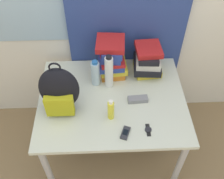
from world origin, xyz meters
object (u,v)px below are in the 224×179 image
object	(u,v)px
book_stack_center	(148,60)
water_bottle	(95,73)
cell_phone	(125,133)
sports_bottle	(109,72)
sunscreen_bottle	(111,110)
book_stack_left	(112,58)
sunglasses_case	(138,99)
backpack	(59,91)
wristwatch	(148,130)

from	to	relation	value
book_stack_center	water_bottle	distance (m)	0.44
cell_phone	sports_bottle	bearing A→B (deg)	101.72
water_bottle	sunscreen_bottle	distance (m)	0.36
book_stack_left	sunglasses_case	size ratio (longest dim) A/B	2.03
book_stack_center	cell_phone	xyz separation A→B (m)	(-0.22, -0.61, -0.11)
book_stack_left	water_bottle	distance (m)	0.19
backpack	wristwatch	size ratio (longest dim) A/B	4.28
sports_bottle	cell_phone	size ratio (longest dim) A/B	2.65
sunglasses_case	wristwatch	world-z (taller)	sunglasses_case
backpack	water_bottle	xyz separation A→B (m)	(0.25, 0.24, -0.07)
cell_phone	book_stack_center	bearing A→B (deg)	70.04
backpack	book_stack_center	world-z (taller)	backpack
backpack	sunscreen_bottle	size ratio (longest dim) A/B	2.40
cell_phone	wristwatch	size ratio (longest dim) A/B	1.13
water_bottle	cell_phone	bearing A→B (deg)	-67.73
wristwatch	sports_bottle	bearing A→B (deg)	120.03
backpack	sports_bottle	size ratio (longest dim) A/B	1.43
sports_bottle	water_bottle	bearing A→B (deg)	165.59
backpack	sunglasses_case	world-z (taller)	backpack
sports_bottle	sunscreen_bottle	distance (m)	0.33
cell_phone	wristwatch	bearing A→B (deg)	7.64
book_stack_left	water_bottle	bearing A→B (deg)	-135.74
wristwatch	cell_phone	bearing A→B (deg)	-172.36
book_stack_center	water_bottle	bearing A→B (deg)	-163.75
sports_bottle	book_stack_center	bearing A→B (deg)	25.24
cell_phone	sunscreen_bottle	bearing A→B (deg)	123.09
backpack	sports_bottle	world-z (taller)	backpack
backpack	sunscreen_bottle	distance (m)	0.38
sunscreen_bottle	sunglasses_case	bearing A→B (deg)	34.52
book_stack_left	wristwatch	size ratio (longest dim) A/B	3.09
book_stack_left	cell_phone	bearing A→B (deg)	-83.75
water_bottle	sports_bottle	bearing A→B (deg)	-14.41
backpack	cell_phone	bearing A→B (deg)	-29.45
cell_phone	sunglasses_case	distance (m)	0.31
water_bottle	sunglasses_case	size ratio (longest dim) A/B	1.51
water_bottle	cell_phone	size ratio (longest dim) A/B	2.03
backpack	sunscreen_bottle	world-z (taller)	backpack
sunscreen_bottle	cell_phone	size ratio (longest dim) A/B	1.58
cell_phone	backpack	bearing A→B (deg)	150.55
sunscreen_bottle	cell_phone	world-z (taller)	sunscreen_bottle
book_stack_center	book_stack_left	bearing A→B (deg)	178.81
water_bottle	wristwatch	world-z (taller)	water_bottle
book_stack_left	sunscreen_bottle	size ratio (longest dim) A/B	1.73
sunscreen_bottle	sunglasses_case	size ratio (longest dim) A/B	1.17
backpack	cell_phone	size ratio (longest dim) A/B	3.78
book_stack_center	sunscreen_bottle	size ratio (longest dim) A/B	1.53
wristwatch	water_bottle	bearing A→B (deg)	127.53
sports_bottle	sunscreen_bottle	size ratio (longest dim) A/B	1.68
sunscreen_bottle	wristwatch	bearing A→B (deg)	-25.82
wristwatch	backpack	bearing A→B (deg)	159.14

